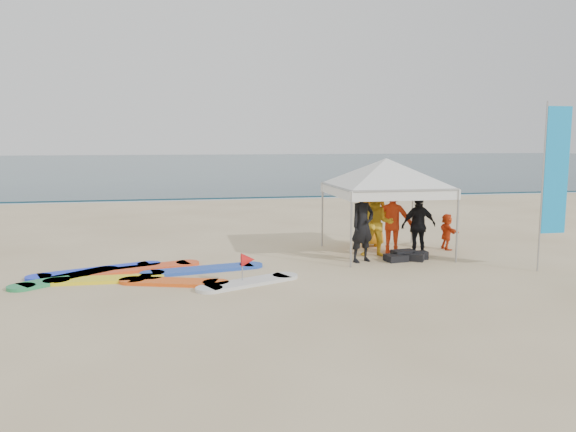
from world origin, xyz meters
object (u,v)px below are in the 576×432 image
(marker_pennant, at_px, (248,260))
(canopy_tent, at_px, (386,159))
(person_orange_a, at_px, (393,218))
(person_black_b, at_px, (419,226))
(person_orange_b, at_px, (371,212))
(person_black_a, at_px, (362,225))
(person_seated, at_px, (447,232))
(person_yellow, at_px, (377,224))
(feather_flag, at_px, (555,172))
(surfboard_spread, at_px, (145,275))

(marker_pennant, bearing_deg, canopy_tent, 31.45)
(person_orange_a, xyz_separation_m, person_black_b, (0.47, -0.58, -0.13))
(person_orange_b, xyz_separation_m, canopy_tent, (-0.00, -1.07, 1.51))
(person_orange_a, height_order, canopy_tent, canopy_tent)
(person_black_a, bearing_deg, person_seated, -2.41)
(person_yellow, bearing_deg, person_black_a, -121.14)
(person_yellow, distance_m, feather_flag, 4.20)
(person_yellow, xyz_separation_m, marker_pennant, (-3.52, -2.04, -0.35))
(person_orange_b, distance_m, person_seated, 2.08)
(feather_flag, distance_m, marker_pennant, 7.03)
(person_seated, bearing_deg, person_black_b, 123.03)
(person_orange_a, height_order, surfboard_spread, person_orange_a)
(person_orange_b, bearing_deg, feather_flag, 142.32)
(person_orange_a, bearing_deg, person_orange_b, -50.77)
(person_orange_b, relative_size, person_seated, 1.95)
(person_black_a, distance_m, person_yellow, 0.75)
(person_black_a, bearing_deg, marker_pennant, -175.56)
(person_black_b, bearing_deg, feather_flag, 134.26)
(person_black_a, height_order, person_seated, person_black_a)
(canopy_tent, distance_m, feather_flag, 3.90)
(person_black_a, height_order, feather_flag, feather_flag)
(feather_flag, bearing_deg, person_seated, 112.29)
(marker_pennant, bearing_deg, surfboard_spread, 154.70)
(surfboard_spread, bearing_deg, feather_flag, -7.45)
(person_black_a, distance_m, canopy_tent, 1.96)
(marker_pennant, distance_m, surfboard_spread, 2.39)
(person_black_b, height_order, feather_flag, feather_flag)
(person_yellow, relative_size, person_seated, 1.73)
(person_black_a, relative_size, person_seated, 1.85)
(person_black_a, distance_m, person_seated, 2.94)
(person_black_b, height_order, canopy_tent, canopy_tent)
(person_black_a, bearing_deg, canopy_tent, 19.44)
(person_seated, bearing_deg, canopy_tent, 97.34)
(person_black_b, height_order, surfboard_spread, person_black_b)
(person_black_b, bearing_deg, canopy_tent, -40.25)
(person_yellow, height_order, person_orange_b, person_orange_b)
(surfboard_spread, bearing_deg, person_yellow, 10.45)
(person_black_b, relative_size, surfboard_spread, 0.28)
(feather_flag, bearing_deg, person_orange_a, 136.55)
(feather_flag, height_order, marker_pennant, feather_flag)
(person_yellow, distance_m, canopy_tent, 1.68)
(person_black_a, height_order, person_orange_a, person_orange_a)
(marker_pennant, bearing_deg, person_yellow, 30.13)
(person_orange_b, relative_size, feather_flag, 0.50)
(person_orange_a, distance_m, feather_flag, 3.99)
(person_yellow, height_order, surfboard_spread, person_yellow)
(person_black_b, bearing_deg, person_yellow, -15.23)
(person_orange_b, height_order, canopy_tent, canopy_tent)
(person_orange_a, height_order, person_black_b, person_orange_a)
(person_seated, xyz_separation_m, canopy_tent, (-1.85, -0.22, 1.97))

